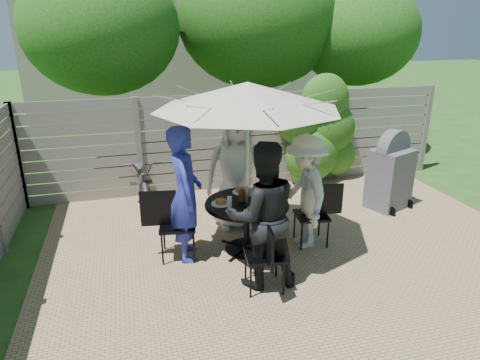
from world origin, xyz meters
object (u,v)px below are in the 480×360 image
object	(u,v)px
person_back	(235,170)
person_left	(185,194)
plate_back	(241,191)
plate_left	(221,202)
chair_back	(233,207)
chair_front	(264,269)
person_front	(262,216)
chair_right	(312,227)
bicycle	(143,180)
chair_left	(177,238)
plate_front	(253,211)
syrup_jug	(242,196)
bbq_grill	(390,173)
glass_front	(259,204)
patio_table	(247,217)
umbrella	(247,96)
glass_left	(229,202)
glass_right	(263,193)
plate_right	(272,198)
person_right	(305,192)
coffee_cup	(250,192)

from	to	relation	value
person_back	person_left	size ratio (longest dim) A/B	1.01
person_left	plate_back	size ratio (longest dim) A/B	7.11
plate_left	chair_back	bearing A→B (deg)	66.34
chair_front	person_front	distance (m)	0.64
chair_right	bicycle	world-z (taller)	bicycle
person_back	chair_left	world-z (taller)	person_back
chair_front	plate_back	bearing A→B (deg)	3.79
plate_front	syrup_jug	bearing A→B (deg)	95.05
plate_front	person_back	bearing A→B (deg)	86.72
person_front	syrup_jug	xyz separation A→B (m)	(-0.01, 0.88, -0.08)
bbq_grill	glass_front	bearing A→B (deg)	179.31
patio_table	umbrella	xyz separation A→B (m)	(0.00, 0.00, 1.66)
glass_left	bbq_grill	bearing A→B (deg)	16.69
person_front	plate_back	world-z (taller)	person_front
chair_back	glass_right	world-z (taller)	same
plate_front	umbrella	bearing A→B (deg)	86.72
person_back	plate_left	size ratio (longest dim) A/B	7.15
plate_front	patio_table	bearing A→B (deg)	86.72
person_front	chair_right	world-z (taller)	person_front
chair_right	plate_front	distance (m)	1.14
patio_table	person_front	distance (m)	0.92
plate_right	plate_back	bearing A→B (deg)	131.72
person_back	plate_back	distance (m)	0.50
chair_back	person_right	distance (m)	1.39
plate_back	syrup_jug	bearing A→B (deg)	-104.23
glass_front	chair_left	bearing A→B (deg)	163.02
glass_front	chair_back	bearing A→B (deg)	91.69
person_back	person_front	world-z (taller)	person_back
person_front	plate_right	xyz separation A→B (m)	(0.41, 0.81, -0.14)
chair_left	chair_front	world-z (taller)	chair_left
chair_left	glass_left	distance (m)	0.88
person_right	person_front	bearing A→B (deg)	-45.00
plate_right	syrup_jug	distance (m)	0.43
glass_right	coffee_cup	bearing A→B (deg)	140.92
bicycle	person_left	bearing A→B (deg)	-79.16
syrup_jug	coffee_cup	distance (m)	0.23
chair_back	bbq_grill	bearing A→B (deg)	84.16
person_front	coffee_cup	world-z (taller)	person_front
glass_right	chair_front	bearing A→B (deg)	-106.96
chair_left	plate_left	world-z (taller)	chair_left
person_right	plate_right	bearing A→B (deg)	-90.00
plate_front	chair_right	bearing A→B (deg)	17.12
person_front	plate_back	distance (m)	1.20
glass_front	plate_front	bearing A→B (deg)	-139.54
bbq_grill	syrup_jug	bearing A→B (deg)	172.48
person_back	plate_left	distance (m)	0.92
chair_right	glass_right	xyz separation A→B (m)	(-0.70, 0.15, 0.54)
chair_back	plate_right	xyz separation A→B (m)	(0.31, -0.98, 0.50)
person_back	plate_left	bearing A→B (deg)	-113.45
person_left	plate_back	xyz separation A→B (m)	(0.85, 0.31, -0.16)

